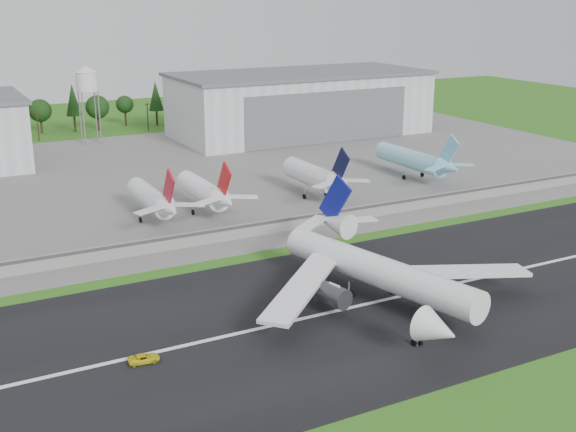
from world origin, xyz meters
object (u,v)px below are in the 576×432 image
parked_jet_skyblue (417,160)px  main_airliner (379,279)px  parked_jet_red_a (155,200)px  parked_jet_navy (318,177)px  ground_vehicle (144,358)px  parked_jet_red_b (207,192)px

parked_jet_skyblue → main_airliner: bearing=-131.6°
main_airliner → parked_jet_red_a: bearing=-86.1°
main_airliner → parked_jet_navy: 71.84m
parked_jet_navy → parked_jet_skyblue: size_ratio=0.84×
main_airliner → parked_jet_navy: size_ratio=1.88×
main_airliner → parked_jet_navy: main_airliner is taller
ground_vehicle → parked_jet_red_b: parked_jet_red_b is taller
parked_jet_red_a → parked_jet_skyblue: size_ratio=0.84×
parked_jet_red_a → parked_jet_navy: 46.86m
parked_jet_navy → ground_vehicle: bearing=-135.8°
main_airliner → parked_jet_skyblue: 96.20m
ground_vehicle → parked_jet_navy: parked_jet_navy is taller
main_airliner → parked_jet_red_a: main_airliner is taller
parked_jet_red_a → parked_jet_navy: bearing=0.1°
ground_vehicle → parked_jet_red_b: bearing=-23.5°
parked_jet_red_a → parked_jet_skyblue: 84.93m
parked_jet_skyblue → ground_vehicle: bearing=-145.8°
main_airliner → ground_vehicle: main_airliner is taller
parked_jet_red_a → parked_jet_navy: parked_jet_navy is taller
parked_jet_navy → parked_jet_skyblue: (37.93, 4.98, -0.20)m
main_airliner → parked_jet_skyblue: size_ratio=1.57×
ground_vehicle → parked_jet_red_b: size_ratio=0.16×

